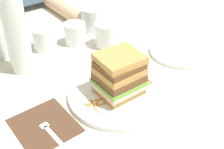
{
  "coord_description": "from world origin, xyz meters",
  "views": [
    {
      "loc": [
        -0.36,
        -0.48,
        0.49
      ],
      "look_at": [
        0.01,
        0.01,
        0.05
      ],
      "focal_mm": 45.6,
      "sensor_mm": 36.0,
      "label": 1
    }
  ],
  "objects_px": {
    "juice_glass": "(107,36)",
    "main_plate": "(119,94)",
    "water_bottle": "(15,29)",
    "empty_tumbler_1": "(92,19)",
    "empty_tumbler_2": "(75,33)",
    "sandwich": "(119,75)",
    "fork": "(50,131)",
    "napkin_dark": "(45,126)",
    "side_plate": "(181,52)",
    "knife": "(164,72)",
    "empty_tumbler_0": "(44,39)",
    "empty_tumbler_3": "(0,44)"
  },
  "relations": [
    {
      "from": "juice_glass",
      "to": "main_plate",
      "type": "bearing_deg",
      "value": -120.36
    },
    {
      "from": "juice_glass",
      "to": "empty_tumbler_1",
      "type": "distance_m",
      "value": 0.13
    },
    {
      "from": "main_plate",
      "to": "empty_tumbler_3",
      "type": "height_order",
      "value": "empty_tumbler_3"
    },
    {
      "from": "fork",
      "to": "water_bottle",
      "type": "bearing_deg",
      "value": 78.27
    },
    {
      "from": "main_plate",
      "to": "side_plate",
      "type": "bearing_deg",
      "value": 8.74
    },
    {
      "from": "sandwich",
      "to": "side_plate",
      "type": "xyz_separation_m",
      "value": [
        0.3,
        0.05,
        -0.06
      ]
    },
    {
      "from": "main_plate",
      "to": "empty_tumbler_1",
      "type": "bearing_deg",
      "value": 65.7
    },
    {
      "from": "juice_glass",
      "to": "water_bottle",
      "type": "relative_size",
      "value": 0.27
    },
    {
      "from": "empty_tumbler_0",
      "to": "knife",
      "type": "bearing_deg",
      "value": -58.12
    },
    {
      "from": "sandwich",
      "to": "knife",
      "type": "relative_size",
      "value": 0.6
    },
    {
      "from": "fork",
      "to": "empty_tumbler_3",
      "type": "relative_size",
      "value": 1.88
    },
    {
      "from": "main_plate",
      "to": "napkin_dark",
      "type": "height_order",
      "value": "main_plate"
    },
    {
      "from": "empty_tumbler_2",
      "to": "empty_tumbler_1",
      "type": "bearing_deg",
      "value": 25.63
    },
    {
      "from": "knife",
      "to": "empty_tumbler_0",
      "type": "distance_m",
      "value": 0.41
    },
    {
      "from": "main_plate",
      "to": "sandwich",
      "type": "height_order",
      "value": "sandwich"
    },
    {
      "from": "sandwich",
      "to": "fork",
      "type": "bearing_deg",
      "value": -178.52
    },
    {
      "from": "fork",
      "to": "empty_tumbler_2",
      "type": "bearing_deg",
      "value": 50.14
    },
    {
      "from": "juice_glass",
      "to": "empty_tumbler_0",
      "type": "bearing_deg",
      "value": 148.54
    },
    {
      "from": "side_plate",
      "to": "juice_glass",
      "type": "bearing_deg",
      "value": 129.88
    },
    {
      "from": "sandwich",
      "to": "empty_tumbler_2",
      "type": "relative_size",
      "value": 1.61
    },
    {
      "from": "empty_tumbler_0",
      "to": "fork",
      "type": "bearing_deg",
      "value": -115.53
    },
    {
      "from": "sandwich",
      "to": "napkin_dark",
      "type": "relative_size",
      "value": 0.8
    },
    {
      "from": "napkin_dark",
      "to": "side_plate",
      "type": "bearing_deg",
      "value": 3.24
    },
    {
      "from": "side_plate",
      "to": "empty_tumbler_1",
      "type": "bearing_deg",
      "value": 112.56
    },
    {
      "from": "empty_tumbler_2",
      "to": "main_plate",
      "type": "bearing_deg",
      "value": -100.98
    },
    {
      "from": "knife",
      "to": "water_bottle",
      "type": "relative_size",
      "value": 0.66
    },
    {
      "from": "napkin_dark",
      "to": "fork",
      "type": "distance_m",
      "value": 0.02
    },
    {
      "from": "water_bottle",
      "to": "knife",
      "type": "bearing_deg",
      "value": -40.0
    },
    {
      "from": "water_bottle",
      "to": "empty_tumbler_2",
      "type": "bearing_deg",
      "value": 11.51
    },
    {
      "from": "empty_tumbler_1",
      "to": "empty_tumbler_2",
      "type": "distance_m",
      "value": 0.12
    },
    {
      "from": "napkin_dark",
      "to": "empty_tumbler_1",
      "type": "distance_m",
      "value": 0.52
    },
    {
      "from": "water_bottle",
      "to": "empty_tumbler_1",
      "type": "relative_size",
      "value": 3.56
    },
    {
      "from": "knife",
      "to": "water_bottle",
      "type": "distance_m",
      "value": 0.45
    },
    {
      "from": "water_bottle",
      "to": "sandwich",
      "type": "bearing_deg",
      "value": -61.27
    },
    {
      "from": "empty_tumbler_3",
      "to": "fork",
      "type": "bearing_deg",
      "value": -95.16
    },
    {
      "from": "fork",
      "to": "juice_glass",
      "type": "xyz_separation_m",
      "value": [
        0.35,
        0.24,
        0.03
      ]
    },
    {
      "from": "water_bottle",
      "to": "empty_tumbler_1",
      "type": "bearing_deg",
      "value": 16.43
    },
    {
      "from": "juice_glass",
      "to": "empty_tumbler_2",
      "type": "xyz_separation_m",
      "value": [
        -0.08,
        0.08,
        0.0
      ]
    },
    {
      "from": "water_bottle",
      "to": "fork",
      "type": "bearing_deg",
      "value": -101.73
    },
    {
      "from": "empty_tumbler_2",
      "to": "empty_tumbler_3",
      "type": "bearing_deg",
      "value": 163.7
    },
    {
      "from": "sandwich",
      "to": "empty_tumbler_0",
      "type": "xyz_separation_m",
      "value": [
        -0.04,
        0.35,
        -0.03
      ]
    },
    {
      "from": "sandwich",
      "to": "juice_glass",
      "type": "height_order",
      "value": "sandwich"
    },
    {
      "from": "juice_glass",
      "to": "side_plate",
      "type": "bearing_deg",
      "value": -50.12
    },
    {
      "from": "empty_tumbler_1",
      "to": "side_plate",
      "type": "relative_size",
      "value": 0.41
    },
    {
      "from": "fork",
      "to": "juice_glass",
      "type": "bearing_deg",
      "value": 34.98
    },
    {
      "from": "fork",
      "to": "empty_tumbler_1",
      "type": "height_order",
      "value": "empty_tumbler_1"
    },
    {
      "from": "empty_tumbler_0",
      "to": "empty_tumbler_1",
      "type": "height_order",
      "value": "empty_tumbler_1"
    },
    {
      "from": "fork",
      "to": "empty_tumbler_0",
      "type": "height_order",
      "value": "empty_tumbler_0"
    },
    {
      "from": "juice_glass",
      "to": "water_bottle",
      "type": "height_order",
      "value": "water_bottle"
    },
    {
      "from": "main_plate",
      "to": "knife",
      "type": "bearing_deg",
      "value": 0.6
    }
  ]
}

